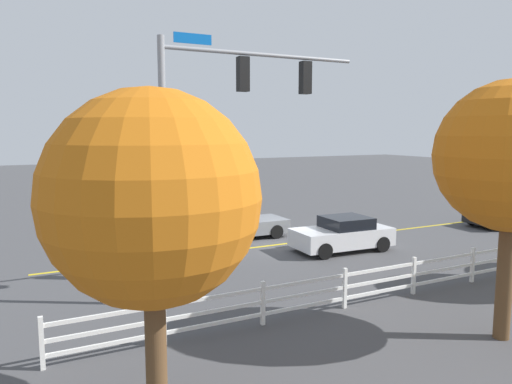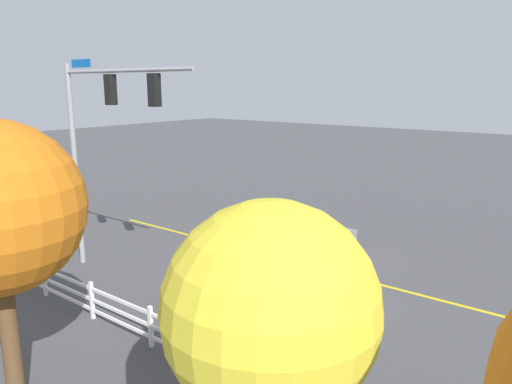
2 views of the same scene
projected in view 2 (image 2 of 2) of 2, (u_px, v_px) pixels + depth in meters
ground_plane at (294, 262)px, 18.79m from camera, size 120.00×120.00×0.00m
lane_center_stripe at (393, 288)px, 16.41m from camera, size 28.00×0.16×0.01m
signal_assembly at (100, 128)px, 16.69m from camera, size 6.38×0.38×7.62m
car_0 at (305, 273)px, 15.93m from camera, size 4.19×2.15×1.41m
car_1 at (297, 229)px, 20.89m from camera, size 4.66×2.03×1.40m
white_rail_fence at (226, 359)px, 11.06m from camera, size 26.10×0.10×1.15m
tree_1 at (270, 311)px, 6.67m from camera, size 3.07×3.07×5.26m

